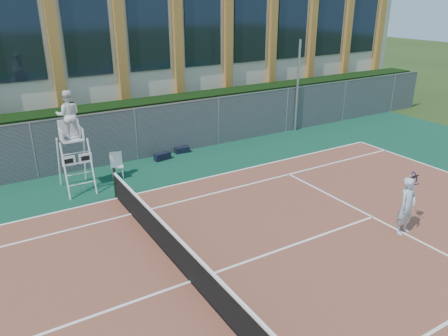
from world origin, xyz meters
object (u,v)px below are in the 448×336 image
umpire_chair (69,118)px  plastic_chair (116,163)px  steel_pole (297,87)px  tennis_player (407,206)px

umpire_chair → plastic_chair: umpire_chair is taller
steel_pole → plastic_chair: bearing=-172.4°
steel_pole → plastic_chair: 10.11m
steel_pole → plastic_chair: steel_pole is taller
plastic_chair → tennis_player: bearing=-55.8°
umpire_chair → tennis_player: 11.12m
steel_pole → tennis_player: bearing=-112.7°
umpire_chair → plastic_chair: 2.61m
umpire_chair → tennis_player: bearing=-48.0°
plastic_chair → umpire_chair: bearing=-168.2°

